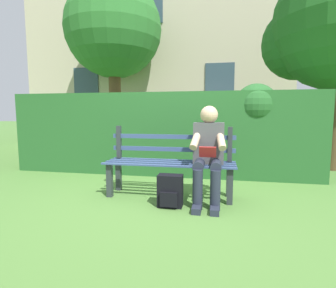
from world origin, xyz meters
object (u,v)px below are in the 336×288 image
park_bench (170,163)px  tree_far (111,33)px  tree (334,27)px  backpack (170,191)px  person_seated (208,151)px

park_bench → tree_far: (2.56, -4.18, 3.00)m
park_bench → tree: tree is taller
backpack → tree_far: 6.24m
tree → tree_far: size_ratio=0.82×
tree → person_seated: bearing=48.4°
tree_far → park_bench: bearing=121.5°
park_bench → tree_far: bearing=-58.5°
person_seated → tree: 3.93m
park_bench → backpack: (-0.08, 0.43, -0.26)m
person_seated → backpack: person_seated is taller
park_bench → backpack: bearing=100.4°
person_seated → tree: tree is taller
backpack → tree_far: size_ratio=0.08×
backpack → tree_far: bearing=-60.2°
tree → tree_far: tree_far is taller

